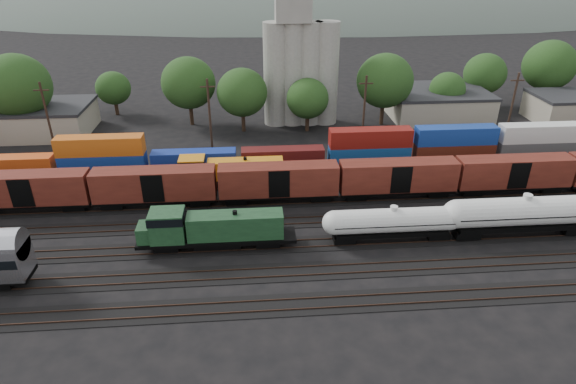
{
  "coord_description": "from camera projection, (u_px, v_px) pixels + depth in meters",
  "views": [
    {
      "loc": [
        -5.65,
        -49.52,
        29.63
      ],
      "look_at": [
        -1.55,
        2.0,
        3.0
      ],
      "focal_mm": 30.0,
      "sensor_mm": 36.0,
      "label": 1
    }
  ],
  "objects": [
    {
      "name": "tank_car_b",
      "position": [
        524.0,
        213.0,
        53.81
      ],
      "size": [
        18.73,
        3.35,
        4.91
      ],
      "color": "silver",
      "rests_on": "ground"
    },
    {
      "name": "tracks",
      "position": [
        302.0,
        221.0,
        57.83
      ],
      "size": [
        180.0,
        33.2,
        0.2
      ],
      "color": "black",
      "rests_on": "ground"
    },
    {
      "name": "boxcar_string",
      "position": [
        217.0,
        183.0,
        60.13
      ],
      "size": [
        122.8,
        2.9,
        4.2
      ],
      "color": "black",
      "rests_on": "ground"
    },
    {
      "name": "container_wall",
      "position": [
        262.0,
        153.0,
        69.59
      ],
      "size": [
        165.6,
        2.6,
        5.8
      ],
      "color": "black",
      "rests_on": "ground"
    },
    {
      "name": "tank_car_a",
      "position": [
        392.0,
        222.0,
        52.96
      ],
      "size": [
        15.68,
        2.81,
        4.11
      ],
      "color": "silver",
      "rests_on": "ground"
    },
    {
      "name": "orange_locomotive",
      "position": [
        224.0,
        171.0,
        64.93
      ],
      "size": [
        16.88,
        2.81,
        4.22
      ],
      "color": "black",
      "rests_on": "ground"
    },
    {
      "name": "utility_poles",
      "position": [
        288.0,
        114.0,
        74.5
      ],
      "size": [
        122.2,
        0.36,
        12.0
      ],
      "color": "black",
      "rests_on": "ground"
    },
    {
      "name": "tree_band",
      "position": [
        303.0,
        80.0,
        87.54
      ],
      "size": [
        162.43,
        21.94,
        14.07
      ],
      "color": "black",
      "rests_on": "ground"
    },
    {
      "name": "ground",
      "position": [
        302.0,
        221.0,
        57.85
      ],
      "size": [
        600.0,
        600.0,
        0.0
      ],
      "primitive_type": "plane",
      "color": "black"
    },
    {
      "name": "distant_hills",
      "position": [
        296.0,
        35.0,
        299.35
      ],
      "size": [
        860.0,
        286.0,
        130.0
      ],
      "color": "#59665B",
      "rests_on": "ground"
    },
    {
      "name": "grain_silo",
      "position": [
        300.0,
        62.0,
        84.83
      ],
      "size": [
        13.4,
        5.0,
        29.0
      ],
      "color": "gray",
      "rests_on": "ground"
    },
    {
      "name": "industrial_sheds",
      "position": [
        318.0,
        110.0,
        88.39
      ],
      "size": [
        119.38,
        17.26,
        5.1
      ],
      "color": "#9E937F",
      "rests_on": "ground"
    },
    {
      "name": "green_locomotive",
      "position": [
        208.0,
        228.0,
        51.48
      ],
      "size": [
        17.05,
        3.01,
        4.51
      ],
      "color": "black",
      "rests_on": "ground"
    }
  ]
}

